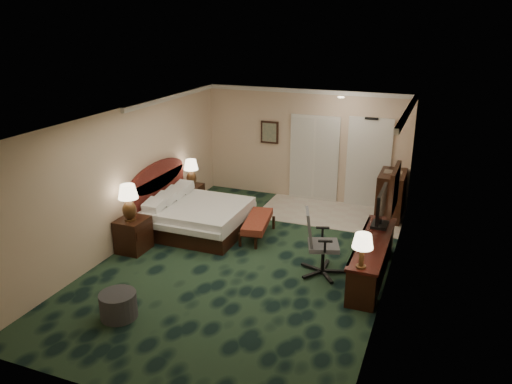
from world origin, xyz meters
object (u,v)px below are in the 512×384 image
at_px(lamp_near, 129,203).
at_px(minibar, 391,195).
at_px(desk, 372,259).
at_px(desk_chair, 324,243).
at_px(nightstand_far, 192,197).
at_px(lamp_far, 191,173).
at_px(tv, 381,208).
at_px(ottoman, 118,305).
at_px(nightstand_near, 133,235).
at_px(bed_bench, 257,228).
at_px(bed, 199,218).

relative_size(lamp_near, minibar, 0.67).
xyz_separation_m(desk, desk_chair, (-0.82, -0.20, 0.25)).
distance_m(nightstand_far, desk, 4.82).
xyz_separation_m(lamp_far, tv, (4.46, -1.09, 0.15)).
height_order(desk, desk_chair, desk_chair).
distance_m(lamp_near, ottoman, 2.40).
distance_m(lamp_far, tv, 4.59).
xyz_separation_m(nightstand_near, tv, (4.45, 1.31, 0.71)).
distance_m(bed_bench, ottoman, 3.57).
distance_m(lamp_near, lamp_far, 2.45).
distance_m(nightstand_near, nightstand_far, 2.41).
height_order(nightstand_far, minibar, minibar).
height_order(nightstand_near, desk_chair, desk_chair).
height_order(desk, minibar, minibar).
height_order(nightstand_near, bed_bench, nightstand_near).
height_order(nightstand_far, lamp_near, lamp_near).
xyz_separation_m(lamp_near, ottoman, (1.11, -1.97, -0.80)).
xyz_separation_m(tv, desk_chair, (-0.82, -0.89, -0.44)).
bearing_deg(lamp_near, nightstand_far, 90.75).
bearing_deg(nightstand_near, lamp_near, -92.44).
xyz_separation_m(bed, desk, (3.68, -0.65, 0.04)).
relative_size(lamp_near, desk_chair, 0.59).
height_order(nightstand_far, desk_chair, desk_chair).
relative_size(lamp_far, ottoman, 1.13).
distance_m(nightstand_far, lamp_near, 2.56).
bearing_deg(bed, desk_chair, -16.46).
xyz_separation_m(nightstand_far, bed_bench, (2.04, -0.98, -0.07)).
xyz_separation_m(bed, minibar, (3.63, 2.26, 0.22)).
xyz_separation_m(bed, lamp_far, (-0.78, 1.14, 0.58)).
distance_m(lamp_near, desk_chair, 3.68).
bearing_deg(ottoman, bed_bench, 75.30).
xyz_separation_m(desk, minibar, (-0.05, 2.90, 0.18)).
xyz_separation_m(ottoman, tv, (3.34, 3.33, 0.83)).
distance_m(bed, nightstand_near, 1.48).
distance_m(bed, nightstand_far, 1.39).
xyz_separation_m(lamp_far, desk, (4.46, -1.78, -0.54)).
distance_m(tv, desk_chair, 1.29).
bearing_deg(desk_chair, desk, -4.63).
distance_m(bed, bed_bench, 1.26).
distance_m(nightstand_near, ottoman, 2.30).
bearing_deg(lamp_far, lamp_near, -89.76).
bearing_deg(tv, minibar, 91.67).
relative_size(bed, minibar, 1.80).
relative_size(nightstand_near, ottoman, 1.17).
xyz_separation_m(ottoman, desk, (3.34, 2.64, 0.14)).
relative_size(ottoman, minibar, 0.53).
relative_size(nightstand_far, minibar, 0.54).
bearing_deg(nightstand_near, tv, 16.46).
height_order(bed, bed_bench, bed).
bearing_deg(desk_chair, lamp_near, 168.94).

